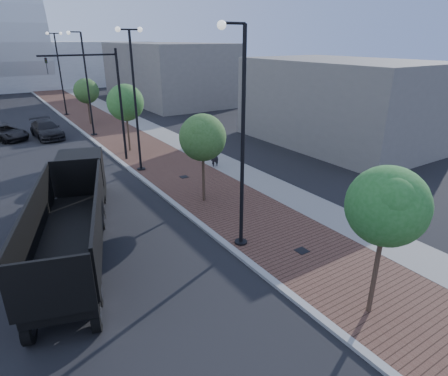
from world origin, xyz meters
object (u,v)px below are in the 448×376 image
dark_car_mid (5,132)px  white_sedan (76,175)px  pedestrian (215,155)px  dump_truck (78,202)px

dark_car_mid → white_sedan: bearing=-104.9°
dark_car_mid → pedestrian: (11.76, -17.20, 0.25)m
dump_truck → dark_car_mid: (-1.52, 21.33, -0.68)m
dump_truck → white_sedan: 6.04m
white_sedan → dark_car_mid: size_ratio=0.92×
dump_truck → white_sedan: (1.14, 5.90, -0.62)m
white_sedan → dark_car_mid: bearing=123.0°
dump_truck → white_sedan: dump_truck is taller
dump_truck → dark_car_mid: size_ratio=2.77×
dump_truck → pedestrian: dump_truck is taller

